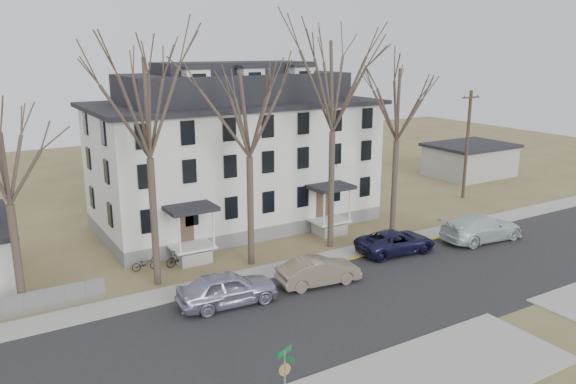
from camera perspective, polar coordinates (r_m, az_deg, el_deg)
ground at (r=30.76m, az=13.53°, el=-11.09°), size 120.00×120.00×0.00m
main_road at (r=32.06m, az=11.00°, el=-9.86°), size 120.00×10.00×0.04m
far_sidewalk at (r=36.34m, az=4.65°, el=-6.63°), size 120.00×2.00×0.08m
yellow_curb at (r=38.69m, az=11.49°, el=-5.55°), size 14.00×0.25×0.06m
boarding_house at (r=42.16m, az=-5.36°, el=3.93°), size 20.80×12.36×12.05m
distant_building at (r=61.60m, az=17.97°, el=3.14°), size 8.50×6.50×3.35m
tree_far_left at (r=30.66m, az=-14.18°, el=8.96°), size 8.40×8.40×13.72m
tree_mid_left at (r=32.99m, az=-4.01°, el=8.43°), size 7.80×7.80×12.74m
tree_center at (r=36.00m, az=4.63°, el=11.29°), size 9.00×9.00×14.70m
tree_mid_right at (r=39.56m, az=11.16°, el=9.20°), size 7.80×7.80×12.74m
tree_bungalow at (r=29.68m, az=-26.91°, el=3.31°), size 6.60×6.60×10.78m
utility_pole_far at (r=51.59m, az=17.73°, el=4.71°), size 2.00×0.28×9.50m
car_silver at (r=29.73m, az=-6.16°, el=-9.77°), size 5.43×2.53×1.80m
car_tan at (r=32.02m, az=3.14°, el=-8.08°), size 4.95×2.24×1.58m
car_navy at (r=37.38m, az=10.89°, el=-5.03°), size 5.57×3.02×1.48m
car_white at (r=41.22m, az=19.06°, el=-3.50°), size 6.38×3.02×1.80m
bicycle_left at (r=35.03m, az=-14.29°, el=-7.13°), size 1.69×0.77×0.86m
bicycle_right at (r=35.23m, az=-11.03°, el=-6.65°), size 1.80×0.74×1.05m
street_sign at (r=20.87m, az=-0.34°, el=-18.02°), size 0.81×0.81×2.84m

